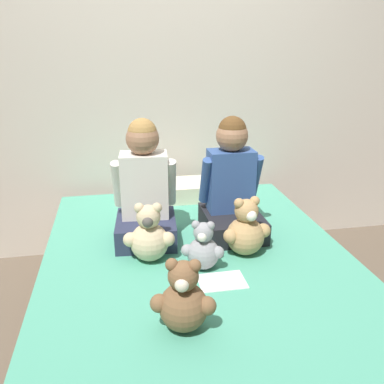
{
  "coord_description": "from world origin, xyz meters",
  "views": [
    {
      "loc": [
        -0.36,
        -1.76,
        1.5
      ],
      "look_at": [
        0.0,
        0.18,
        0.77
      ],
      "focal_mm": 38.0,
      "sensor_mm": 36.0,
      "label": 1
    }
  ],
  "objects_px": {
    "bed": "(198,298)",
    "teddy_bear_at_foot_of_bed": "(183,300)",
    "teddy_bear_held_by_left_child": "(149,236)",
    "sign_card": "(222,281)",
    "child_on_left": "(145,191)",
    "teddy_bear_held_by_right_child": "(246,230)",
    "pillow_at_headboard": "(175,191)",
    "teddy_bear_between_children": "(203,249)",
    "child_on_right": "(231,187)"
  },
  "relations": [
    {
      "from": "child_on_right",
      "to": "teddy_bear_at_foot_of_bed",
      "type": "distance_m",
      "value": 0.89
    },
    {
      "from": "child_on_left",
      "to": "pillow_at_headboard",
      "type": "height_order",
      "value": "child_on_left"
    },
    {
      "from": "child_on_left",
      "to": "teddy_bear_held_by_left_child",
      "type": "height_order",
      "value": "child_on_left"
    },
    {
      "from": "teddy_bear_held_by_right_child",
      "to": "child_on_right",
      "type": "bearing_deg",
      "value": 80.71
    },
    {
      "from": "child_on_left",
      "to": "pillow_at_headboard",
      "type": "bearing_deg",
      "value": 71.87
    },
    {
      "from": "bed",
      "to": "teddy_bear_held_by_right_child",
      "type": "xyz_separation_m",
      "value": [
        0.24,
        -0.01,
        0.37
      ]
    },
    {
      "from": "teddy_bear_held_by_right_child",
      "to": "teddy_bear_between_children",
      "type": "xyz_separation_m",
      "value": [
        -0.24,
        -0.1,
        -0.03
      ]
    },
    {
      "from": "bed",
      "to": "teddy_bear_between_children",
      "type": "bearing_deg",
      "value": -91.32
    },
    {
      "from": "teddy_bear_held_by_left_child",
      "to": "teddy_bear_between_children",
      "type": "bearing_deg",
      "value": -19.29
    },
    {
      "from": "child_on_left",
      "to": "teddy_bear_between_children",
      "type": "distance_m",
      "value": 0.47
    },
    {
      "from": "bed",
      "to": "teddy_bear_held_by_left_child",
      "type": "relative_size",
      "value": 6.69
    },
    {
      "from": "teddy_bear_held_by_left_child",
      "to": "teddy_bear_between_children",
      "type": "relative_size",
      "value": 1.23
    },
    {
      "from": "child_on_right",
      "to": "bed",
      "type": "bearing_deg",
      "value": -132.38
    },
    {
      "from": "pillow_at_headboard",
      "to": "sign_card",
      "type": "relative_size",
      "value": 2.25
    },
    {
      "from": "teddy_bear_held_by_left_child",
      "to": "child_on_right",
      "type": "bearing_deg",
      "value": 35.87
    },
    {
      "from": "teddy_bear_held_by_left_child",
      "to": "teddy_bear_at_foot_of_bed",
      "type": "bearing_deg",
      "value": -72.95
    },
    {
      "from": "child_on_right",
      "to": "teddy_bear_at_foot_of_bed",
      "type": "height_order",
      "value": "child_on_right"
    },
    {
      "from": "teddy_bear_at_foot_of_bed",
      "to": "sign_card",
      "type": "xyz_separation_m",
      "value": [
        0.22,
        0.28,
        -0.12
      ]
    },
    {
      "from": "child_on_left",
      "to": "teddy_bear_held_by_right_child",
      "type": "distance_m",
      "value": 0.57
    },
    {
      "from": "teddy_bear_between_children",
      "to": "sign_card",
      "type": "xyz_separation_m",
      "value": [
        0.06,
        -0.13,
        -0.1
      ]
    },
    {
      "from": "sign_card",
      "to": "child_on_left",
      "type": "bearing_deg",
      "value": 120.5
    },
    {
      "from": "teddy_bear_held_by_left_child",
      "to": "child_on_left",
      "type": "bearing_deg",
      "value": 98.03
    },
    {
      "from": "teddy_bear_at_foot_of_bed",
      "to": "bed",
      "type": "bearing_deg",
      "value": 88.22
    },
    {
      "from": "bed",
      "to": "child_on_right",
      "type": "xyz_separation_m",
      "value": [
        0.24,
        0.26,
        0.51
      ]
    },
    {
      "from": "teddy_bear_held_by_left_child",
      "to": "teddy_bear_between_children",
      "type": "distance_m",
      "value": 0.27
    },
    {
      "from": "bed",
      "to": "teddy_bear_held_by_left_child",
      "type": "xyz_separation_m",
      "value": [
        -0.24,
        0.02,
        0.37
      ]
    },
    {
      "from": "teddy_bear_held_by_right_child",
      "to": "sign_card",
      "type": "height_order",
      "value": "teddy_bear_held_by_right_child"
    },
    {
      "from": "bed",
      "to": "sign_card",
      "type": "xyz_separation_m",
      "value": [
        0.06,
        -0.24,
        0.25
      ]
    },
    {
      "from": "teddy_bear_held_by_left_child",
      "to": "teddy_bear_held_by_right_child",
      "type": "distance_m",
      "value": 0.48
    },
    {
      "from": "child_on_right",
      "to": "teddy_bear_at_foot_of_bed",
      "type": "xyz_separation_m",
      "value": [
        -0.4,
        -0.78,
        -0.14
      ]
    },
    {
      "from": "teddy_bear_between_children",
      "to": "teddy_bear_at_foot_of_bed",
      "type": "distance_m",
      "value": 0.44
    },
    {
      "from": "bed",
      "to": "teddy_bear_at_foot_of_bed",
      "type": "relative_size",
      "value": 6.86
    },
    {
      "from": "bed",
      "to": "teddy_bear_at_foot_of_bed",
      "type": "distance_m",
      "value": 0.66
    },
    {
      "from": "bed",
      "to": "child_on_right",
      "type": "bearing_deg",
      "value": 48.07
    },
    {
      "from": "child_on_left",
      "to": "bed",
      "type": "bearing_deg",
      "value": -42.75
    },
    {
      "from": "teddy_bear_between_children",
      "to": "pillow_at_headboard",
      "type": "distance_m",
      "value": 0.93
    },
    {
      "from": "teddy_bear_between_children",
      "to": "pillow_at_headboard",
      "type": "relative_size",
      "value": 0.51
    },
    {
      "from": "teddy_bear_between_children",
      "to": "sign_card",
      "type": "bearing_deg",
      "value": -47.88
    },
    {
      "from": "teddy_bear_between_children",
      "to": "teddy_bear_at_foot_of_bed",
      "type": "height_order",
      "value": "teddy_bear_at_foot_of_bed"
    },
    {
      "from": "teddy_bear_held_by_right_child",
      "to": "pillow_at_headboard",
      "type": "xyz_separation_m",
      "value": [
        -0.24,
        0.83,
        -0.07
      ]
    },
    {
      "from": "teddy_bear_held_by_left_child",
      "to": "sign_card",
      "type": "xyz_separation_m",
      "value": [
        0.3,
        -0.26,
        -0.12
      ]
    },
    {
      "from": "bed",
      "to": "teddy_bear_between_children",
      "type": "height_order",
      "value": "teddy_bear_between_children"
    },
    {
      "from": "teddy_bear_held_by_right_child",
      "to": "pillow_at_headboard",
      "type": "height_order",
      "value": "teddy_bear_held_by_right_child"
    },
    {
      "from": "teddy_bear_at_foot_of_bed",
      "to": "sign_card",
      "type": "height_order",
      "value": "teddy_bear_at_foot_of_bed"
    },
    {
      "from": "teddy_bear_held_by_left_child",
      "to": "teddy_bear_held_by_right_child",
      "type": "relative_size",
      "value": 0.98
    },
    {
      "from": "teddy_bear_held_by_right_child",
      "to": "child_on_left",
      "type": "bearing_deg",
      "value": 141.1
    },
    {
      "from": "child_on_left",
      "to": "teddy_bear_at_foot_of_bed",
      "type": "distance_m",
      "value": 0.8
    },
    {
      "from": "teddy_bear_held_by_left_child",
      "to": "bed",
      "type": "bearing_deg",
      "value": 4.32
    },
    {
      "from": "teddy_bear_held_by_right_child",
      "to": "teddy_bear_at_foot_of_bed",
      "type": "xyz_separation_m",
      "value": [
        -0.4,
        -0.51,
        -0.01
      ]
    },
    {
      "from": "bed",
      "to": "teddy_bear_between_children",
      "type": "xyz_separation_m",
      "value": [
        -0.0,
        -0.11,
        0.35
      ]
    }
  ]
}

